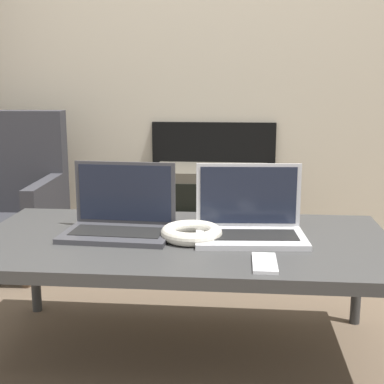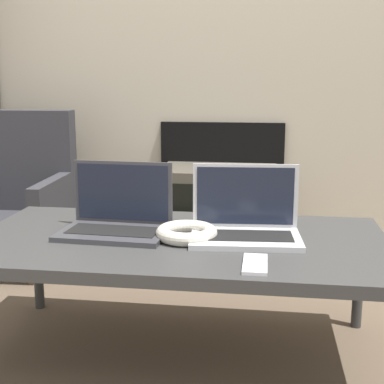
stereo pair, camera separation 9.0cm
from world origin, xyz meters
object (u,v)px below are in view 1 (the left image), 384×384
Objects in this scene: headphones at (192,233)px; tv at (211,211)px; laptop_right at (250,221)px; laptop_left at (120,218)px; phone at (265,263)px.

tv is at bearing 89.86° from headphones.
laptop_right reaches higher than headphones.
laptop_right is 0.60× the size of tv.
laptop_left and laptop_right have the same top height.
laptop_right is at bearing 98.17° from phone.
headphones is 1.07m from tv.
laptop_right reaches higher than phone.
tv is (0.00, 1.06, -0.19)m from headphones.
headphones is at bearing -169.37° from laptop_right.
laptop_right is at bearing 3.10° from laptop_left.
laptop_left is at bearing -102.95° from tv.
phone is at bearing -44.48° from headphones.
phone is at bearing -80.60° from tv.
laptop_right is at bearing -80.29° from tv.
laptop_left reaches higher than tv.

